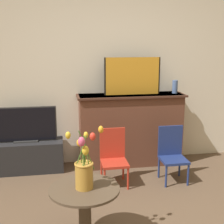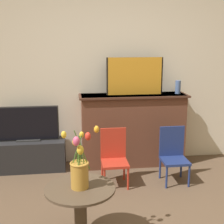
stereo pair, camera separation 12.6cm
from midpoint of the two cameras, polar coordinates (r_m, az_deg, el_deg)
wall_back at (r=4.29m, az=-0.10°, el=8.46°), size 8.00×0.06×2.70m
fireplace_mantel at (r=4.29m, az=4.66°, el=-3.09°), size 1.45×0.40×0.98m
painting at (r=4.16m, az=5.07°, el=6.55°), size 0.75×0.03×0.49m
mantel_candle at (r=4.34m, az=12.78°, el=4.46°), size 0.07×0.07×0.18m
tv_stand at (r=4.30m, az=-14.01°, el=-7.63°), size 0.94×0.36×0.40m
tv_monitor at (r=4.18m, az=-14.32°, el=-2.17°), size 0.80×0.12×0.46m
chair_red at (r=3.74m, az=1.35°, el=-7.91°), size 0.31×0.31×0.67m
chair_blue at (r=3.89m, az=12.07°, el=-7.35°), size 0.31×0.31×0.67m
side_table at (r=2.70m, az=-4.41°, el=-16.99°), size 0.58×0.58×0.51m
vase_tulips at (r=2.54m, az=-4.50°, el=-10.27°), size 0.30×0.19×0.51m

